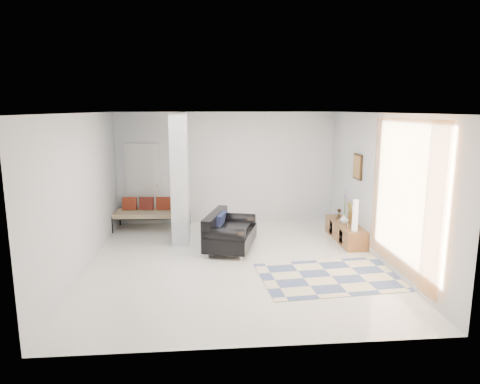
{
  "coord_description": "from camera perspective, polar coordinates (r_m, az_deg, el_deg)",
  "views": [
    {
      "loc": [
        -0.6,
        -7.74,
        2.87
      ],
      "look_at": [
        0.13,
        0.6,
        1.24
      ],
      "focal_mm": 32.0,
      "sensor_mm": 36.0,
      "label": 1
    }
  ],
  "objects": [
    {
      "name": "hallway_door",
      "position": [
        10.97,
        -12.8,
        1.03
      ],
      "size": [
        0.85,
        0.06,
        2.04
      ],
      "primitive_type": "cube",
      "color": "silver",
      "rests_on": "floor"
    },
    {
      "name": "ceiling",
      "position": [
        7.77,
        -0.59,
        10.5
      ],
      "size": [
        6.0,
        6.0,
        0.0
      ],
      "primitive_type": "plane",
      "rotation": [
        3.14,
        0.0,
        0.0
      ],
      "color": "white",
      "rests_on": "wall_back"
    },
    {
      "name": "area_rug",
      "position": [
        7.74,
        12.11,
        -10.96
      ],
      "size": [
        2.57,
        1.82,
        0.01
      ],
      "primitive_type": "cube",
      "rotation": [
        0.0,
        0.0,
        0.08
      ],
      "color": "beige",
      "rests_on": "floor"
    },
    {
      "name": "wall_art",
      "position": [
        9.54,
        15.42,
        3.27
      ],
      "size": [
        0.04,
        0.45,
        0.55
      ],
      "primitive_type": "cube",
      "color": "#37230F",
      "rests_on": "wall_right"
    },
    {
      "name": "bronze_figurine",
      "position": [
        9.98,
        13.07,
        -2.89
      ],
      "size": [
        0.13,
        0.13,
        0.24
      ],
      "primitive_type": null,
      "rotation": [
        0.0,
        0.0,
        -0.07
      ],
      "color": "black",
      "rests_on": "media_console"
    },
    {
      "name": "loveseat",
      "position": [
        8.9,
        -1.62,
        -5.36
      ],
      "size": [
        1.23,
        1.65,
        0.76
      ],
      "rotation": [
        0.0,
        0.0,
        -0.28
      ],
      "color": "silver",
      "rests_on": "floor"
    },
    {
      "name": "vase",
      "position": [
        9.65,
        13.72,
        -3.49
      ],
      "size": [
        0.2,
        0.2,
        0.21
      ],
      "primitive_type": "imported",
      "rotation": [
        0.0,
        0.0,
        0.01
      ],
      "color": "white",
      "rests_on": "media_console"
    },
    {
      "name": "curtain",
      "position": [
        7.5,
        20.96,
        -0.64
      ],
      "size": [
        0.0,
        2.55,
        2.55
      ],
      "primitive_type": "plane",
      "rotation": [
        1.57,
        0.0,
        1.57
      ],
      "color": "orange",
      "rests_on": "wall_right"
    },
    {
      "name": "daybed",
      "position": [
        10.59,
        -11.77,
        -2.62
      ],
      "size": [
        1.83,
        0.87,
        0.77
      ],
      "rotation": [
        0.0,
        0.0,
        -0.06
      ],
      "color": "black",
      "rests_on": "floor"
    },
    {
      "name": "floor",
      "position": [
        8.28,
        -0.55,
        -9.26
      ],
      "size": [
        6.0,
        6.0,
        0.0
      ],
      "primitive_type": "plane",
      "color": "white",
      "rests_on": "ground"
    },
    {
      "name": "wall_back",
      "position": [
        10.86,
        -1.8,
        3.24
      ],
      "size": [
        6.0,
        0.0,
        6.0
      ],
      "primitive_type": "plane",
      "rotation": [
        1.57,
        0.0,
        0.0
      ],
      "color": "silver",
      "rests_on": "ground"
    },
    {
      "name": "media_console",
      "position": [
        9.77,
        13.88,
        -5.14
      ],
      "size": [
        0.45,
        1.61,
        0.8
      ],
      "color": "brown",
      "rests_on": "floor"
    },
    {
      "name": "wall_right",
      "position": [
        8.56,
        18.1,
        0.58
      ],
      "size": [
        0.0,
        6.0,
        6.0
      ],
      "primitive_type": "plane",
      "rotation": [
        1.57,
        0.0,
        -1.57
      ],
      "color": "silver",
      "rests_on": "ground"
    },
    {
      "name": "wall_front",
      "position": [
        5.0,
        2.1,
        -6.09
      ],
      "size": [
        6.0,
        0.0,
        6.0
      ],
      "primitive_type": "plane",
      "rotation": [
        -1.57,
        0.0,
        0.0
      ],
      "color": "silver",
      "rests_on": "ground"
    },
    {
      "name": "partition_column",
      "position": [
        9.47,
        -7.98,
        1.98
      ],
      "size": [
        0.35,
        1.2,
        2.8
      ],
      "primitive_type": "cube",
      "color": "silver",
      "rests_on": "floor"
    },
    {
      "name": "wall_left",
      "position": [
        8.17,
        -20.18,
        -0.03
      ],
      "size": [
        0.0,
        6.0,
        6.0
      ],
      "primitive_type": "plane",
      "rotation": [
        1.57,
        0.0,
        1.57
      ],
      "color": "silver",
      "rests_on": "ground"
    },
    {
      "name": "cylinder_lamp",
      "position": [
        9.09,
        15.11,
        -3.03
      ],
      "size": [
        0.12,
        0.12,
        0.65
      ],
      "primitive_type": "cylinder",
      "color": "silver",
      "rests_on": "media_console"
    }
  ]
}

